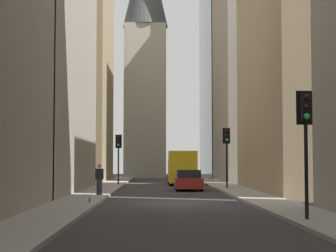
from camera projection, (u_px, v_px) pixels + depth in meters
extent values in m
plane|color=#302D30|center=(173.00, 203.00, 27.87)|extent=(135.00, 135.00, 0.00)
cube|color=gray|center=(78.00, 202.00, 27.78)|extent=(90.00, 2.20, 0.14)
cube|color=gray|center=(267.00, 201.00, 27.97)|extent=(90.00, 2.20, 0.14)
cube|color=gray|center=(267.00, 52.00, 60.07)|extent=(15.26, 10.00, 26.47)
cube|color=#9E8966|center=(330.00, 52.00, 38.33)|extent=(16.51, 10.00, 18.29)
cube|color=#9E8966|center=(60.00, 33.00, 59.45)|extent=(13.70, 10.00, 29.99)
cube|color=#B7B2A5|center=(145.00, 102.00, 71.91)|extent=(5.04, 5.04, 18.60)
cube|color=yellow|center=(182.00, 167.00, 48.98)|extent=(4.60, 2.25, 2.60)
cube|color=#38383D|center=(181.00, 170.00, 52.15)|extent=(1.90, 2.25, 1.90)
cube|color=black|center=(181.00, 164.00, 52.19)|extent=(1.92, 2.09, 0.64)
cylinder|color=black|center=(192.00, 179.00, 52.13)|extent=(0.88, 0.28, 0.88)
cylinder|color=black|center=(170.00, 179.00, 52.09)|extent=(0.88, 0.28, 0.88)
cylinder|color=black|center=(195.00, 181.00, 47.54)|extent=(0.88, 0.28, 0.88)
cylinder|color=black|center=(171.00, 181.00, 47.50)|extent=(0.88, 0.28, 0.88)
cube|color=maroon|center=(188.00, 183.00, 40.13)|extent=(4.30, 1.78, 0.70)
cube|color=black|center=(188.00, 174.00, 39.97)|extent=(2.10, 1.58, 0.54)
cylinder|color=black|center=(198.00, 185.00, 41.48)|extent=(0.64, 0.22, 0.64)
cylinder|color=black|center=(176.00, 185.00, 41.45)|extent=(0.64, 0.22, 0.64)
cylinder|color=black|center=(201.00, 187.00, 38.78)|extent=(0.64, 0.22, 0.64)
cylinder|color=black|center=(178.00, 187.00, 38.75)|extent=(0.64, 0.22, 0.64)
cylinder|color=black|center=(306.00, 170.00, 18.65)|extent=(0.12, 0.12, 3.11)
cube|color=black|center=(305.00, 107.00, 18.77)|extent=(0.28, 0.32, 0.90)
cube|color=black|center=(304.00, 108.00, 18.92)|extent=(0.03, 0.52, 1.10)
sphere|color=black|center=(307.00, 97.00, 18.63)|extent=(0.20, 0.20, 0.20)
sphere|color=black|center=(307.00, 107.00, 18.61)|extent=(0.20, 0.20, 0.20)
sphere|color=green|center=(307.00, 116.00, 18.59)|extent=(0.20, 0.20, 0.20)
cylinder|color=black|center=(227.00, 165.00, 40.85)|extent=(0.12, 0.12, 3.19)
cube|color=black|center=(227.00, 136.00, 40.97)|extent=(0.28, 0.32, 0.90)
cube|color=black|center=(226.00, 136.00, 41.13)|extent=(0.03, 0.52, 1.10)
sphere|color=black|center=(227.00, 131.00, 40.83)|extent=(0.20, 0.20, 0.20)
sphere|color=black|center=(227.00, 136.00, 40.81)|extent=(0.20, 0.20, 0.20)
sphere|color=green|center=(227.00, 140.00, 40.79)|extent=(0.20, 0.20, 0.20)
cylinder|color=black|center=(118.00, 165.00, 47.73)|extent=(0.12, 0.12, 3.04)
cube|color=black|center=(118.00, 141.00, 47.85)|extent=(0.28, 0.32, 0.90)
cube|color=black|center=(119.00, 141.00, 48.00)|extent=(0.03, 0.52, 1.10)
sphere|color=black|center=(118.00, 138.00, 47.71)|extent=(0.20, 0.20, 0.20)
sphere|color=black|center=(118.00, 141.00, 47.69)|extent=(0.20, 0.20, 0.20)
sphere|color=green|center=(118.00, 145.00, 47.67)|extent=(0.20, 0.20, 0.20)
cylinder|color=#33333D|center=(101.00, 187.00, 32.29)|extent=(0.16, 0.16, 0.85)
cylinder|color=#33333D|center=(98.00, 187.00, 32.29)|extent=(0.16, 0.16, 0.85)
cube|color=#232328|center=(99.00, 174.00, 32.33)|extent=(0.26, 0.44, 0.59)
sphere|color=tan|center=(100.00, 166.00, 32.36)|extent=(0.22, 0.22, 0.22)
cylinder|color=#236033|center=(90.00, 200.00, 26.14)|extent=(0.07, 0.07, 0.20)
cylinder|color=#236033|center=(90.00, 197.00, 26.14)|extent=(0.03, 0.03, 0.07)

